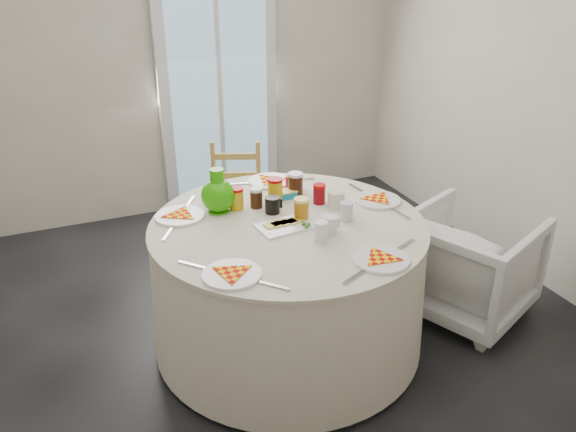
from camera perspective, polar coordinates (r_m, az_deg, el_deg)
name	(u,v)px	position (r m, az deg, el deg)	size (l,w,h in m)	color
floor	(257,336)	(3.40, -3.20, -12.10)	(4.00, 4.00, 0.00)	black
wall_back	(166,58)	(4.70, -12.28, 15.42)	(4.00, 0.02, 2.60)	#BCB5A3
wall_right	(555,88)	(3.93, 25.52, 11.68)	(0.02, 4.00, 2.60)	#BCB5A3
glass_door	(218,87)	(4.79, -7.09, 12.92)	(1.00, 0.08, 2.10)	silver
table	(288,284)	(3.16, 0.00, -6.97)	(1.52, 1.52, 0.77)	beige
wooden_chair	(236,198)	(4.02, -5.35, 1.83)	(0.38, 0.36, 0.85)	#B59042
armchair	(469,256)	(3.59, 17.96, -3.86)	(0.71, 0.66, 0.73)	silver
place_settings	(288,221)	(2.97, 0.00, -0.52)	(1.45, 1.45, 0.03)	white
jar_cluster	(277,196)	(3.15, -1.17, 2.02)	(0.52, 0.26, 0.15)	olive
butter_tub	(286,193)	(3.28, -0.16, 2.31)	(0.11, 0.08, 0.05)	#0E8EB4
green_pitcher	(218,193)	(3.09, -7.14, 2.38)	(0.19, 0.19, 0.24)	#2BA305
cheese_platter	(286,225)	(2.93, -0.24, -0.89)	(0.29, 0.19, 0.04)	white
mugs_glasses	(311,207)	(3.04, 2.39, 0.89)	(0.62, 0.62, 0.11)	#A2A2A2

